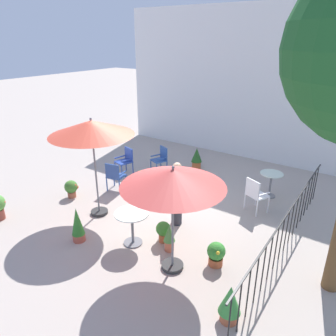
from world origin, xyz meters
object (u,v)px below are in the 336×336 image
object	(u,v)px
patio_chair_0	(255,193)
potted_plant_8	(163,230)
potted_plant_0	(141,177)
potted_plant_5	(78,225)
patio_umbrella_1	(173,179)
cafe_table_1	(132,222)
patio_chair_2	(115,175)
patio_chair_3	(126,159)
potted_plant_3	(197,158)
potted_plant_4	(169,237)
cafe_table_0	(271,180)
standing_person	(177,193)
potted_plant_2	(71,188)
patio_umbrella_0	(92,129)
potted_plant_7	(216,253)
potted_plant_6	(230,303)
patio_chair_1	(161,158)

from	to	relation	value
patio_chair_0	potted_plant_8	size ratio (longest dim) A/B	1.89
potted_plant_0	patio_chair_0	bearing A→B (deg)	6.56
potted_plant_5	patio_umbrella_1	bearing A→B (deg)	11.31
cafe_table_1	patio_chair_2	xyz separation A→B (m)	(-2.15, 1.71, -0.03)
patio_chair_3	potted_plant_3	world-z (taller)	patio_chair_3
patio_chair_3	patio_chair_2	bearing A→B (deg)	-62.54
potted_plant_4	potted_plant_5	distance (m)	2.07
cafe_table_0	potted_plant_3	bearing A→B (deg)	168.11
potted_plant_0	patio_chair_2	bearing A→B (deg)	-116.54
patio_umbrella_1	standing_person	bearing A→B (deg)	120.47
cafe_table_0	cafe_table_1	world-z (taller)	cafe_table_1
potted_plant_2	potted_plant_5	distance (m)	2.25
patio_chair_3	potted_plant_0	size ratio (longest dim) A/B	1.84
potted_plant_3	potted_plant_5	xyz separation A→B (m)	(-0.06, -5.18, 0.00)
potted_plant_4	patio_umbrella_0	bearing A→B (deg)	174.25
patio_chair_3	potted_plant_7	xyz separation A→B (m)	(4.60, -2.47, -0.23)
potted_plant_6	potted_plant_8	xyz separation A→B (m)	(-2.14, 1.16, -0.09)
potted_plant_2	potted_plant_4	world-z (taller)	potted_plant_4
potted_plant_4	standing_person	distance (m)	1.19
cafe_table_0	patio_chair_3	world-z (taller)	patio_chair_3
patio_umbrella_1	cafe_table_0	size ratio (longest dim) A/B	3.02
potted_plant_0	potted_plant_5	xyz separation A→B (m)	(0.71, -3.09, 0.14)
patio_chair_1	potted_plant_4	bearing A→B (deg)	-51.63
patio_umbrella_0	cafe_table_1	size ratio (longest dim) A/B	3.25
potted_plant_7	patio_chair_1	bearing A→B (deg)	139.02
patio_chair_1	potted_plant_4	world-z (taller)	patio_chair_1
patio_umbrella_0	potted_plant_5	xyz separation A→B (m)	(0.51, -1.11, -1.87)
patio_chair_1	potted_plant_6	world-z (taller)	patio_chair_1
patio_umbrella_1	patio_chair_0	xyz separation A→B (m)	(0.53, 3.04, -1.40)
cafe_table_0	potted_plant_5	size ratio (longest dim) A/B	0.88
cafe_table_0	patio_chair_3	xyz separation A→B (m)	(-4.51, -1.11, 0.01)
cafe_table_0	standing_person	size ratio (longest dim) A/B	0.45
cafe_table_1	patio_chair_0	bearing A→B (deg)	59.21
cafe_table_1	potted_plant_8	xyz separation A→B (m)	(0.52, 0.44, -0.26)
patio_umbrella_0	potted_plant_8	distance (m)	2.89
patio_umbrella_1	potted_plant_3	bearing A→B (deg)	114.80
patio_chair_1	potted_plant_7	size ratio (longest dim) A/B	1.74
patio_umbrella_1	patio_chair_3	xyz separation A→B (m)	(-3.93, 3.04, -1.44)
potted_plant_6	potted_plant_5	bearing A→B (deg)	178.45
potted_plant_7	potted_plant_8	distance (m)	1.33
patio_chair_3	potted_plant_4	bearing A→B (deg)	-36.31
patio_umbrella_0	patio_chair_2	world-z (taller)	patio_umbrella_0
potted_plant_4	potted_plant_7	world-z (taller)	potted_plant_4
potted_plant_3	potted_plant_8	xyz separation A→B (m)	(1.52, -4.12, -0.13)
patio_chair_3	patio_chair_1	bearing A→B (deg)	39.15
potted_plant_7	cafe_table_1	bearing A→B (deg)	-167.92
potted_plant_6	potted_plant_7	xyz separation A→B (m)	(-0.80, 1.12, -0.10)
patio_umbrella_1	potted_plant_6	bearing A→B (deg)	-20.49
patio_chair_2	potted_plant_6	bearing A→B (deg)	-26.89
patio_chair_2	standing_person	world-z (taller)	standing_person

